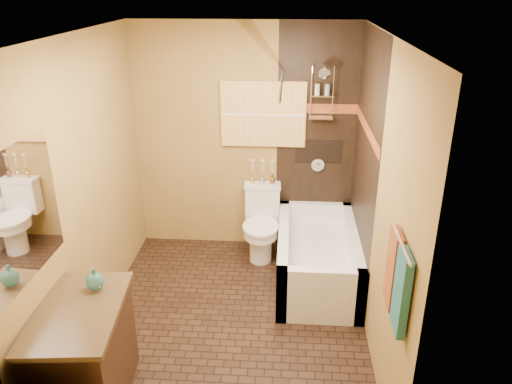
# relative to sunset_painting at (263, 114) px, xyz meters

# --- Properties ---
(floor) EXTENTS (3.00, 3.00, 0.00)m
(floor) POSITION_rel_sunset_painting_xyz_m (-0.20, -1.48, -1.55)
(floor) COLOR black
(floor) RESTS_ON ground
(wall_left) EXTENTS (0.02, 3.00, 2.50)m
(wall_left) POSITION_rel_sunset_painting_xyz_m (-1.40, -1.48, -0.30)
(wall_left) COLOR #AA8441
(wall_left) RESTS_ON floor
(wall_right) EXTENTS (0.02, 3.00, 2.50)m
(wall_right) POSITION_rel_sunset_painting_xyz_m (1.00, -1.48, -0.30)
(wall_right) COLOR #AA8441
(wall_right) RESTS_ON floor
(wall_back) EXTENTS (2.40, 0.02, 2.50)m
(wall_back) POSITION_rel_sunset_painting_xyz_m (-0.20, 0.02, -0.30)
(wall_back) COLOR #AA8441
(wall_back) RESTS_ON floor
(wall_front) EXTENTS (2.40, 0.02, 2.50)m
(wall_front) POSITION_rel_sunset_painting_xyz_m (-0.20, -2.98, -0.30)
(wall_front) COLOR #AA8441
(wall_front) RESTS_ON floor
(ceiling) EXTENTS (3.00, 3.00, 0.00)m
(ceiling) POSITION_rel_sunset_painting_xyz_m (-0.20, -1.48, 0.95)
(ceiling) COLOR silver
(ceiling) RESTS_ON wall_back
(alcove_tile_back) EXTENTS (0.85, 0.01, 2.50)m
(alcove_tile_back) POSITION_rel_sunset_painting_xyz_m (0.57, 0.01, -0.30)
(alcove_tile_back) COLOR black
(alcove_tile_back) RESTS_ON wall_back
(alcove_tile_right) EXTENTS (0.01, 1.50, 2.50)m
(alcove_tile_right) POSITION_rel_sunset_painting_xyz_m (0.99, -0.73, -0.30)
(alcove_tile_right) COLOR black
(alcove_tile_right) RESTS_ON wall_right
(mosaic_band_back) EXTENTS (0.85, 0.01, 0.10)m
(mosaic_band_back) POSITION_rel_sunset_painting_xyz_m (0.57, 0.00, 0.07)
(mosaic_band_back) COLOR maroon
(mosaic_band_back) RESTS_ON alcove_tile_back
(mosaic_band_right) EXTENTS (0.01, 1.50, 0.10)m
(mosaic_band_right) POSITION_rel_sunset_painting_xyz_m (0.98, -0.73, 0.07)
(mosaic_band_right) COLOR maroon
(mosaic_band_right) RESTS_ON alcove_tile_right
(alcove_niche) EXTENTS (0.50, 0.01, 0.25)m
(alcove_niche) POSITION_rel_sunset_painting_xyz_m (0.60, 0.01, -0.40)
(alcove_niche) COLOR black
(alcove_niche) RESTS_ON alcove_tile_back
(shower_fixtures) EXTENTS (0.24, 0.33, 1.16)m
(shower_fixtures) POSITION_rel_sunset_painting_xyz_m (0.60, -0.10, 0.12)
(shower_fixtures) COLOR silver
(shower_fixtures) RESTS_ON floor
(curtain_rod) EXTENTS (0.03, 1.55, 0.03)m
(curtain_rod) POSITION_rel_sunset_painting_xyz_m (0.20, -0.73, 0.47)
(curtain_rod) COLOR silver
(curtain_rod) RESTS_ON wall_back
(towel_bar) EXTENTS (0.02, 0.55, 0.02)m
(towel_bar) POSITION_rel_sunset_painting_xyz_m (0.95, -2.53, -0.10)
(towel_bar) COLOR silver
(towel_bar) RESTS_ON wall_right
(towel_teal) EXTENTS (0.05, 0.22, 0.52)m
(towel_teal) POSITION_rel_sunset_painting_xyz_m (0.96, -2.66, -0.37)
(towel_teal) COLOR #1E5665
(towel_teal) RESTS_ON towel_bar
(towel_rust) EXTENTS (0.05, 0.22, 0.52)m
(towel_rust) POSITION_rel_sunset_painting_xyz_m (0.96, -2.40, -0.37)
(towel_rust) COLOR brown
(towel_rust) RESTS_ON towel_bar
(sunset_painting) EXTENTS (0.90, 0.04, 0.70)m
(sunset_painting) POSITION_rel_sunset_painting_xyz_m (0.00, 0.00, 0.00)
(sunset_painting) COLOR gold
(sunset_painting) RESTS_ON wall_back
(vanity_mirror) EXTENTS (0.01, 1.00, 0.90)m
(vanity_mirror) POSITION_rel_sunset_painting_xyz_m (-1.39, -2.48, -0.05)
(vanity_mirror) COLOR white
(vanity_mirror) RESTS_ON wall_left
(bathtub) EXTENTS (0.80, 1.50, 0.55)m
(bathtub) POSITION_rel_sunset_painting_xyz_m (0.60, -0.73, -1.33)
(bathtub) COLOR white
(bathtub) RESTS_ON floor
(toilet) EXTENTS (0.41, 0.60, 0.79)m
(toilet) POSITION_rel_sunset_painting_xyz_m (0.00, -0.26, -1.15)
(toilet) COLOR white
(toilet) RESTS_ON floor
(vanity) EXTENTS (0.65, 0.98, 0.82)m
(vanity) POSITION_rel_sunset_painting_xyz_m (-1.12, -2.48, -1.14)
(vanity) COLOR black
(vanity) RESTS_ON floor
(teal_bottle) EXTENTS (0.17, 0.17, 0.21)m
(teal_bottle) POSITION_rel_sunset_painting_xyz_m (-1.07, -2.23, -0.65)
(teal_bottle) COLOR #25716E
(teal_bottle) RESTS_ON vanity
(bud_vases) EXTENTS (0.28, 0.06, 0.27)m
(bud_vases) POSITION_rel_sunset_painting_xyz_m (0.00, -0.09, -0.61)
(bud_vases) COLOR gold
(bud_vases) RESTS_ON toilet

